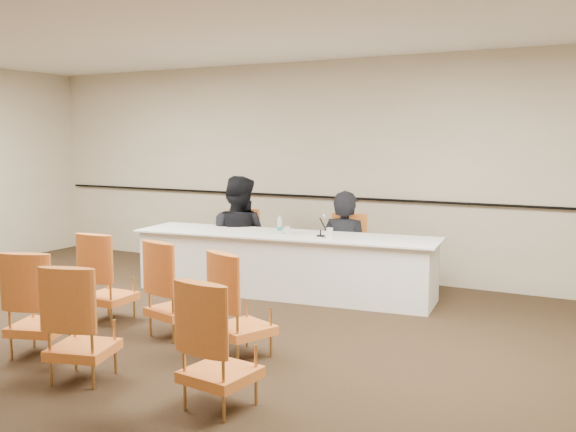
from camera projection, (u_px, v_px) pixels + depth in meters
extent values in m
plane|color=black|center=(140.00, 356.00, 5.68)|extent=(10.00, 10.00, 0.00)
plane|color=white|center=(130.00, 7.00, 5.32)|extent=(10.00, 10.00, 0.00)
cube|color=#BEB095|center=(330.00, 169.00, 8.99)|extent=(10.00, 0.04, 3.00)
cube|color=black|center=(328.00, 197.00, 9.01)|extent=(9.80, 0.04, 0.03)
imported|color=black|center=(344.00, 260.00, 8.20)|extent=(0.68, 0.47, 1.80)
imported|color=black|center=(238.00, 244.00, 8.74)|extent=(0.96, 0.78, 1.86)
cube|color=white|center=(314.00, 236.00, 7.68)|extent=(0.32, 0.24, 0.00)
cylinder|color=silver|center=(287.00, 230.00, 7.80)|extent=(0.08, 0.08, 0.10)
cylinder|color=silver|center=(329.00, 233.00, 7.46)|extent=(0.09, 0.09, 0.13)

